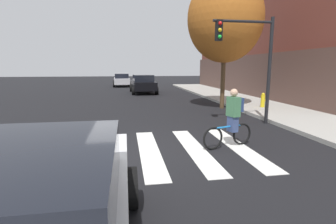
{
  "coord_description": "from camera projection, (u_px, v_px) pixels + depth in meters",
  "views": [
    {
      "loc": [
        -0.35,
        -6.72,
        2.29
      ],
      "look_at": [
        0.79,
        0.16,
        1.06
      ],
      "focal_mm": 27.25,
      "sensor_mm": 36.0,
      "label": 1
    }
  ],
  "objects": [
    {
      "name": "cyclist",
      "position": [
        232.0,
        118.0,
        7.3
      ],
      "size": [
        1.66,
        0.54,
        1.69
      ],
      "color": "black",
      "rests_on": "ground"
    },
    {
      "name": "street_tree_near",
      "position": [
        225.0,
        19.0,
        13.57
      ],
      "size": [
        4.02,
        4.02,
        7.14
      ],
      "color": "#4C3823",
      "rests_on": "ground"
    },
    {
      "name": "traffic_light_near",
      "position": [
        251.0,
        52.0,
        9.89
      ],
      "size": [
        2.47,
        0.28,
        4.2
      ],
      "color": "black",
      "rests_on": "ground"
    },
    {
      "name": "sedan_near",
      "position": [
        32.0,
        221.0,
        2.46
      ],
      "size": [
        2.17,
        4.6,
        1.59
      ],
      "color": "silver",
      "rests_on": "ground"
    },
    {
      "name": "fire_hydrant",
      "position": [
        263.0,
        100.0,
        13.76
      ],
      "size": [
        0.33,
        0.22,
        0.78
      ],
      "color": "gold",
      "rests_on": "sidewalk"
    },
    {
      "name": "ground_plane",
      "position": [
        140.0,
        152.0,
        6.99
      ],
      "size": [
        120.0,
        120.0,
        0.0
      ],
      "primitive_type": "plane",
      "color": "black"
    },
    {
      "name": "sedan_mid",
      "position": [
        143.0,
        84.0,
        22.74
      ],
      "size": [
        2.34,
        4.75,
        1.62
      ],
      "color": "black",
      "rests_on": "ground"
    },
    {
      "name": "crosswalk_stripes",
      "position": [
        126.0,
        152.0,
        6.92
      ],
      "size": [
        7.0,
        4.07,
        0.01
      ],
      "color": "silver",
      "rests_on": "ground"
    },
    {
      "name": "sedan_far",
      "position": [
        122.0,
        80.0,
        30.63
      ],
      "size": [
        2.21,
        4.47,
        1.52
      ],
      "color": "#B7B7BC",
      "rests_on": "ground"
    },
    {
      "name": "corner_building",
      "position": [
        324.0,
        34.0,
        22.36
      ],
      "size": [
        15.91,
        21.79,
        10.39
      ],
      "color": "brown",
      "rests_on": "ground"
    }
  ]
}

